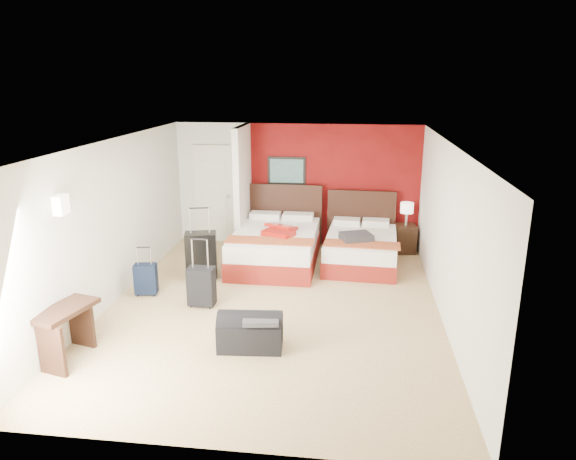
% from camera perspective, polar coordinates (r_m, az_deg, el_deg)
% --- Properties ---
extents(ground, '(6.50, 6.50, 0.00)m').
position_cam_1_polar(ground, '(8.14, -1.58, -8.33)').
color(ground, '#D4B882').
rests_on(ground, ground).
extents(room_walls, '(5.02, 6.52, 2.50)m').
position_cam_1_polar(room_walls, '(9.33, -8.88, 2.90)').
color(room_walls, silver).
rests_on(room_walls, ground).
extents(red_accent_panel, '(3.50, 0.04, 2.50)m').
position_cam_1_polar(red_accent_panel, '(10.76, 4.93, 4.79)').
color(red_accent_panel, maroon).
rests_on(red_accent_panel, ground).
extents(partition_wall, '(0.12, 1.20, 2.50)m').
position_cam_1_polar(partition_wall, '(10.37, -4.95, 4.35)').
color(partition_wall, silver).
rests_on(partition_wall, ground).
extents(entry_door, '(0.82, 0.06, 2.05)m').
position_cam_1_polar(entry_door, '(11.15, -8.08, 3.91)').
color(entry_door, silver).
rests_on(entry_door, ground).
extents(bed_left, '(1.53, 2.18, 0.65)m').
position_cam_1_polar(bed_left, '(9.80, -1.38, -1.91)').
color(bed_left, white).
rests_on(bed_left, ground).
extents(bed_right, '(1.41, 1.93, 0.56)m').
position_cam_1_polar(bed_right, '(9.90, 7.94, -2.17)').
color(bed_right, silver).
rests_on(bed_right, ground).
extents(red_suitcase_open, '(0.80, 0.90, 0.09)m').
position_cam_1_polar(red_suitcase_open, '(9.58, -0.89, -0.02)').
color(red_suitcase_open, '#B2180F').
rests_on(red_suitcase_open, bed_left).
extents(jacket_bundle, '(0.65, 0.59, 0.13)m').
position_cam_1_polar(jacket_bundle, '(9.50, 7.44, -0.76)').
color(jacket_bundle, '#343439').
rests_on(jacket_bundle, bed_right).
extents(nightstand, '(0.44, 0.44, 0.56)m').
position_cam_1_polar(nightstand, '(10.74, 12.62, -0.92)').
color(nightstand, black).
rests_on(nightstand, ground).
extents(table_lamp, '(0.33, 0.33, 0.46)m').
position_cam_1_polar(table_lamp, '(10.60, 12.79, 1.71)').
color(table_lamp, white).
rests_on(table_lamp, nightstand).
extents(suitcase_black, '(0.59, 0.44, 0.79)m').
position_cam_1_polar(suitcase_black, '(9.23, -9.42, -2.85)').
color(suitcase_black, black).
rests_on(suitcase_black, ground).
extents(suitcase_charcoal, '(0.41, 0.26, 0.59)m').
position_cam_1_polar(suitcase_charcoal, '(8.16, -9.40, -6.24)').
color(suitcase_charcoal, black).
rests_on(suitcase_charcoal, ground).
extents(suitcase_navy, '(0.38, 0.27, 0.49)m').
position_cam_1_polar(suitcase_navy, '(8.77, -15.21, -5.32)').
color(suitcase_navy, black).
rests_on(suitcase_navy, ground).
extents(duffel_bag, '(0.86, 0.51, 0.42)m').
position_cam_1_polar(duffel_bag, '(6.92, -4.13, -11.15)').
color(duffel_bag, black).
rests_on(duffel_bag, ground).
extents(jacket_draped, '(0.50, 0.44, 0.06)m').
position_cam_1_polar(jacket_draped, '(6.74, -2.98, -9.62)').
color(jacket_draped, '#3B3A40').
rests_on(jacket_draped, duffel_bag).
extents(desk, '(0.61, 0.91, 0.70)m').
position_cam_1_polar(desk, '(7.13, -22.92, -10.37)').
color(desk, black).
rests_on(desk, ground).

